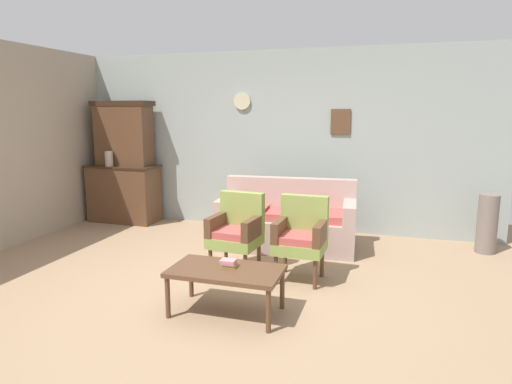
{
  "coord_description": "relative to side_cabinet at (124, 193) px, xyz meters",
  "views": [
    {
      "loc": [
        1.63,
        -3.99,
        1.81
      ],
      "look_at": [
        0.1,
        1.0,
        0.85
      ],
      "focal_mm": 31.17,
      "sensor_mm": 36.0,
      "label": 1
    }
  ],
  "objects": [
    {
      "name": "cabinet_upper_hutch",
      "position": [
        0.0,
        0.08,
        0.98
      ],
      "size": [
        0.99,
        0.38,
        1.03
      ],
      "color": "brown",
      "rests_on": "side_cabinet"
    },
    {
      "name": "floor_vase_by_wall",
      "position": [
        5.4,
        -0.1,
        -0.08
      ],
      "size": [
        0.25,
        0.25,
        0.76
      ],
      "primitive_type": "cylinder",
      "color": "slate",
      "rests_on": "ground"
    },
    {
      "name": "coffee_table",
      "position": [
        2.82,
        -2.71,
        -0.09
      ],
      "size": [
        1.0,
        0.56,
        0.42
      ],
      "color": "brown",
      "rests_on": "ground"
    },
    {
      "name": "book_stack_on_table",
      "position": [
        2.83,
        -2.66,
        -0.01
      ],
      "size": [
        0.14,
        0.1,
        0.07
      ],
      "color": "#959D45",
      "rests_on": "coffee_table"
    },
    {
      "name": "side_cabinet",
      "position": [
        0.0,
        0.0,
        0.0
      ],
      "size": [
        1.16,
        0.55,
        0.93
      ],
      "color": "brown",
      "rests_on": "ground"
    },
    {
      "name": "wall_back_with_decor",
      "position": [
        2.55,
        0.38,
        0.89
      ],
      "size": [
        6.4,
        0.09,
        2.7
      ],
      "color": "#939E99",
      "rests_on": "ground"
    },
    {
      "name": "armchair_near_couch_end",
      "position": [
        2.57,
        -1.7,
        0.03
      ],
      "size": [
        0.57,
        0.54,
        0.9
      ],
      "color": "#849947",
      "rests_on": "ground"
    },
    {
      "name": "vase_on_cabinet",
      "position": [
        -0.13,
        -0.17,
        0.59
      ],
      "size": [
        0.13,
        0.13,
        0.25
      ],
      "primitive_type": "cylinder",
      "color": "tan",
      "rests_on": "side_cabinet"
    },
    {
      "name": "floral_couch",
      "position": [
        2.89,
        -0.6,
        -0.14
      ],
      "size": [
        1.84,
        0.93,
        0.9
      ],
      "color": "tan",
      "rests_on": "ground"
    },
    {
      "name": "ground_plane",
      "position": [
        2.55,
        -2.25,
        -0.47
      ],
      "size": [
        7.68,
        7.68,
        0.0
      ],
      "primitive_type": "plane",
      "color": "#997A5B"
    },
    {
      "name": "armchair_by_doorway",
      "position": [
        3.3,
        -1.69,
        0.03
      ],
      "size": [
        0.54,
        0.51,
        0.9
      ],
      "color": "#849947",
      "rests_on": "ground"
    }
  ]
}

